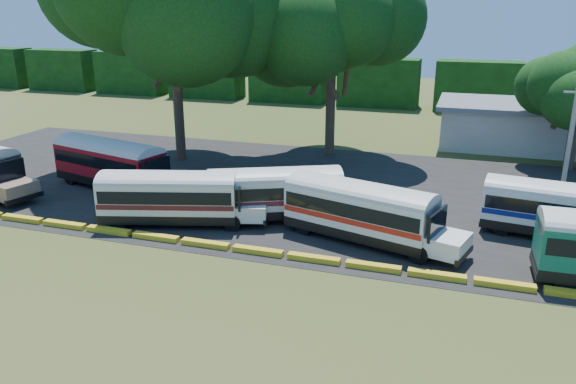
% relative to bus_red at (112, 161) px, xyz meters
% --- Properties ---
extents(ground, '(160.00, 160.00, 0.00)m').
position_rel_bus_red_xyz_m(ground, '(12.10, -8.24, -1.98)').
color(ground, '#344C19').
rests_on(ground, ground).
extents(asphalt_strip, '(64.00, 24.00, 0.02)m').
position_rel_bus_red_xyz_m(asphalt_strip, '(13.10, 3.76, -1.97)').
color(asphalt_strip, black).
rests_on(asphalt_strip, ground).
extents(curb, '(53.70, 0.45, 0.30)m').
position_rel_bus_red_xyz_m(curb, '(12.10, -7.24, -1.83)').
color(curb, gold).
rests_on(curb, ground).
extents(terminal_building, '(19.00, 9.00, 4.00)m').
position_rel_bus_red_xyz_m(terminal_building, '(30.10, 21.76, 0.05)').
color(terminal_building, beige).
rests_on(terminal_building, ground).
extents(treeline_backdrop, '(130.00, 4.00, 6.00)m').
position_rel_bus_red_xyz_m(treeline_backdrop, '(12.10, 39.76, 1.02)').
color(treeline_backdrop, black).
rests_on(treeline_backdrop, ground).
extents(bus_red, '(10.82, 5.12, 3.45)m').
position_rel_bus_red_xyz_m(bus_red, '(0.00, 0.00, 0.00)').
color(bus_red, black).
rests_on(bus_red, ground).
extents(bus_cream_west, '(9.97, 4.96, 3.19)m').
position_rel_bus_red_xyz_m(bus_cream_west, '(7.41, -4.80, -0.18)').
color(bus_cream_west, black).
rests_on(bus_cream_west, ground).
extents(bus_cream_east, '(9.75, 6.17, 3.17)m').
position_rel_bus_red_xyz_m(bus_cream_east, '(12.99, -2.17, -0.19)').
color(bus_cream_east, black).
rests_on(bus_cream_east, ground).
extents(bus_white_red, '(10.31, 5.17, 3.30)m').
position_rel_bus_red_xyz_m(bus_white_red, '(18.38, -3.87, -0.12)').
color(bus_white_red, black).
rests_on(bus_white_red, ground).
extents(bus_white_blue, '(9.83, 3.67, 3.15)m').
position_rel_bus_red_xyz_m(bus_white_blue, '(28.72, -0.17, -0.20)').
color(bus_white_blue, black).
rests_on(bus_white_blue, ground).
extents(tree_center, '(11.25, 11.25, 15.18)m').
position_rel_bus_red_xyz_m(tree_center, '(12.13, 14.03, 9.03)').
color(tree_center, '#382A1C').
rests_on(tree_center, ground).
extents(utility_pole, '(1.60, 0.30, 7.55)m').
position_rel_bus_red_xyz_m(utility_pole, '(29.55, 6.29, 1.90)').
color(utility_pole, gray).
rests_on(utility_pole, ground).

